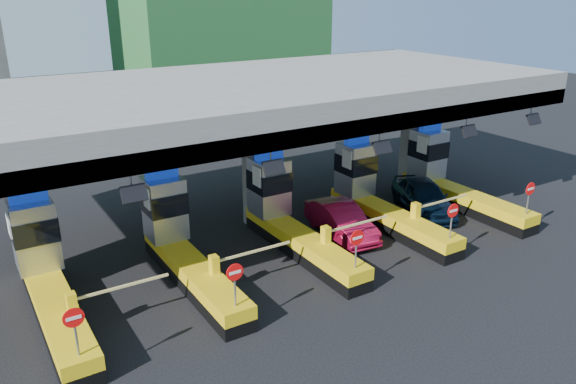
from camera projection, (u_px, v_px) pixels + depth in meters
ground at (290, 246)px, 24.99m from camera, size 120.00×120.00×0.00m
toll_canopy at (256, 99)px, 25.16m from camera, size 28.00×12.09×7.00m
toll_lane_far_left at (46, 273)px, 19.77m from camera, size 4.43×8.00×4.16m
toll_lane_left at (180, 241)px, 22.25m from camera, size 4.43×8.00×4.16m
toll_lane_center at (287, 215)px, 24.73m from camera, size 4.43×8.00×4.16m
toll_lane_right at (374, 195)px, 27.20m from camera, size 4.43×8.00×4.16m
toll_lane_far_right at (447, 177)px, 29.68m from camera, size 4.43×8.00×4.16m
van at (423, 197)px, 28.45m from camera, size 3.82×5.44×1.72m
red_car at (341, 220)px, 25.84m from camera, size 2.14×4.73×1.51m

